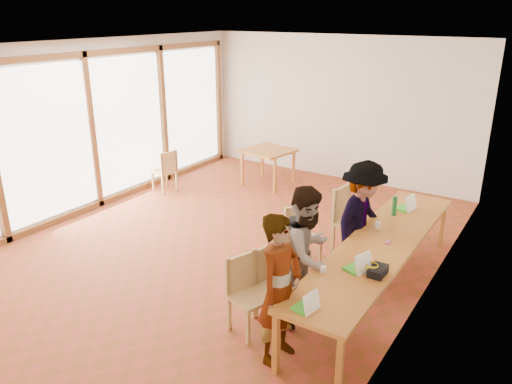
% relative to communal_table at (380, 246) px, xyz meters
% --- Properties ---
extents(ground, '(8.00, 8.00, 0.00)m').
position_rel_communal_table_xyz_m(ground, '(-2.50, 0.22, -0.70)').
color(ground, '#9D3D26').
rests_on(ground, ground).
extents(wall_back, '(6.00, 0.10, 3.00)m').
position_rel_communal_table_xyz_m(wall_back, '(-2.50, 4.22, 0.80)').
color(wall_back, beige).
rests_on(wall_back, ground).
extents(wall_right, '(0.10, 8.00, 3.00)m').
position_rel_communal_table_xyz_m(wall_right, '(0.50, 0.22, 0.80)').
color(wall_right, beige).
rests_on(wall_right, ground).
extents(window_wall, '(0.10, 8.00, 3.00)m').
position_rel_communal_table_xyz_m(window_wall, '(-5.46, 0.22, 0.80)').
color(window_wall, white).
rests_on(window_wall, ground).
extents(ceiling, '(6.00, 8.00, 0.04)m').
position_rel_communal_table_xyz_m(ceiling, '(-2.50, 0.22, 2.32)').
color(ceiling, white).
rests_on(ceiling, wall_back).
extents(communal_table, '(0.80, 4.00, 0.75)m').
position_rel_communal_table_xyz_m(communal_table, '(0.00, 0.00, 0.00)').
color(communal_table, '#BA7229').
rests_on(communal_table, ground).
extents(side_table, '(0.90, 0.90, 0.75)m').
position_rel_communal_table_xyz_m(side_table, '(-3.45, 2.98, -0.03)').
color(side_table, '#BA7229').
rests_on(side_table, ground).
extents(chair_near, '(0.53, 0.53, 0.47)m').
position_rel_communal_table_xyz_m(chair_near, '(-1.03, -1.44, -0.16)').
color(chair_near, tan).
rests_on(chair_near, ground).
extents(chair_mid, '(0.47, 0.47, 0.47)m').
position_rel_communal_table_xyz_m(chair_mid, '(-0.93, -1.06, -0.16)').
color(chair_mid, tan).
rests_on(chair_mid, ground).
extents(chair_far, '(0.50, 0.50, 0.46)m').
position_rel_communal_table_xyz_m(chair_far, '(-1.28, 0.29, -0.17)').
color(chair_far, tan).
rests_on(chair_far, ground).
extents(chair_empty, '(0.52, 0.52, 0.54)m').
position_rel_communal_table_xyz_m(chair_empty, '(-0.86, 0.99, -0.08)').
color(chair_empty, tan).
rests_on(chair_empty, ground).
extents(chair_spare, '(0.47, 0.47, 0.45)m').
position_rel_communal_table_xyz_m(chair_spare, '(-4.91, 1.50, -0.18)').
color(chair_spare, tan).
rests_on(chair_spare, ground).
extents(person_near, '(0.42, 0.61, 1.62)m').
position_rel_communal_table_xyz_m(person_near, '(-0.44, -1.70, 0.11)').
color(person_near, gray).
rests_on(person_near, ground).
extents(person_mid, '(0.66, 0.83, 1.64)m').
position_rel_communal_table_xyz_m(person_mid, '(-0.56, -0.88, 0.12)').
color(person_mid, gray).
rests_on(person_mid, ground).
extents(person_far, '(0.70, 1.11, 1.65)m').
position_rel_communal_table_xyz_m(person_far, '(-0.38, 0.35, 0.12)').
color(person_far, gray).
rests_on(person_far, ground).
extents(laptop_near, '(0.24, 0.26, 0.19)m').
position_rel_communal_table_xyz_m(laptop_near, '(-0.08, -1.78, 0.10)').
color(laptop_near, '#40D22F').
rests_on(laptop_near, communal_table).
extents(laptop_mid, '(0.30, 0.31, 0.22)m').
position_rel_communal_table_xyz_m(laptop_mid, '(0.05, -0.80, 0.11)').
color(laptop_mid, '#40D22F').
rests_on(laptop_mid, communal_table).
extents(laptop_far, '(0.27, 0.30, 0.22)m').
position_rel_communal_table_xyz_m(laptop_far, '(-0.05, 1.26, 0.11)').
color(laptop_far, '#40D22F').
rests_on(laptop_far, communal_table).
extents(yellow_mug, '(0.15, 0.15, 0.11)m').
position_rel_communal_table_xyz_m(yellow_mug, '(0.18, -0.77, 0.10)').
color(yellow_mug, yellow).
rests_on(yellow_mug, communal_table).
extents(green_bottle, '(0.07, 0.07, 0.28)m').
position_rel_communal_table_xyz_m(green_bottle, '(-0.15, 0.96, 0.19)').
color(green_bottle, '#19622E').
rests_on(green_bottle, communal_table).
extents(clear_glass, '(0.07, 0.07, 0.09)m').
position_rel_communal_table_xyz_m(clear_glass, '(-0.18, 0.40, 0.09)').
color(clear_glass, silver).
rests_on(clear_glass, communal_table).
extents(condiment_cup, '(0.08, 0.08, 0.06)m').
position_rel_communal_table_xyz_m(condiment_cup, '(-0.29, -1.03, 0.08)').
color(condiment_cup, white).
rests_on(condiment_cup, communal_table).
extents(pink_phone, '(0.05, 0.10, 0.01)m').
position_rel_communal_table_xyz_m(pink_phone, '(0.08, 0.06, 0.05)').
color(pink_phone, '#DC4D93').
rests_on(pink_phone, communal_table).
extents(black_pouch, '(0.16, 0.26, 0.09)m').
position_rel_communal_table_xyz_m(black_pouch, '(0.25, -0.77, 0.09)').
color(black_pouch, black).
rests_on(black_pouch, communal_table).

